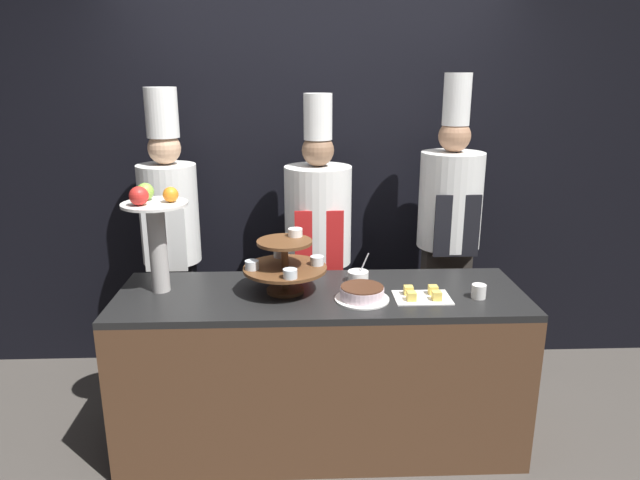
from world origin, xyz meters
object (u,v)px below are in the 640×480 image
Objects in this scene: cake_round at (362,293)px; chef_center_right at (449,227)px; chef_center_left at (318,238)px; chef_left at (171,232)px; fruit_pedestal at (155,225)px; serving_bowl_far at (358,276)px; tiered_stand at (285,263)px; cup_white at (479,291)px; cake_square_tray at (422,295)px.

chef_center_right is at bearing 50.19° from cake_round.
cake_round is at bearing -129.81° from chef_center_right.
chef_center_left is 0.81m from chef_center_right.
chef_left is 0.89m from chef_center_left.
fruit_pedestal is 1.75m from chef_center_right.
serving_bowl_far is at bearing -23.78° from chef_left.
tiered_stand is at bearing -148.46° from chef_center_right.
chef_left is at bearing 156.19° from cup_white.
serving_bowl_far reaches higher than cake_round.
fruit_pedestal is 1.38m from cake_square_tray.
chef_center_right is at bearing 87.64° from cup_white.
serving_bowl_far is 0.09× the size of chef_left.
chef_center_left is at bearing 104.55° from cake_round.
cake_square_tray is (0.30, 0.01, -0.02)m from cake_round.
cup_white is at bearing -5.72° from fruit_pedestal.
tiered_stand reaches higher than cake_round.
serving_bowl_far is 0.09× the size of chef_center_left.
chef_center_right is (0.99, 0.61, 0.02)m from tiered_stand.
chef_center_left is at bearing 112.43° from serving_bowl_far.
fruit_pedestal reaches higher than serving_bowl_far.
tiered_stand is at bearing -40.89° from chef_left.
cake_round is (0.38, -0.13, -0.12)m from tiered_stand.
fruit_pedestal is 0.61m from chef_left.
tiered_stand is 0.42m from cake_round.
chef_center_left reaches higher than fruit_pedestal.
tiered_stand is 1.58× the size of cake_round.
tiered_stand is at bearing -3.12° from fruit_pedestal.
cake_round is 0.15× the size of chef_left.
cup_white is at bearing -43.51° from chef_center_left.
cake_square_tray is 1.74× the size of serving_bowl_far.
chef_center_left is at bearing 136.49° from cup_white.
chef_left is (-1.08, 0.74, 0.12)m from cake_round.
cake_round is (1.03, -0.16, -0.32)m from fruit_pedestal.
tiered_stand is 0.64m from chef_center_left.
chef_left is 0.96× the size of chef_center_right.
tiered_stand is 0.76× the size of fruit_pedestal.
chef_left is (-0.06, 0.57, -0.20)m from fruit_pedestal.
chef_center_right reaches higher than tiered_stand.
chef_center_left is at bearing 124.12° from cake_square_tray.
cake_round and cup_white have the same top height.
chef_center_left is (0.84, 0.57, -0.24)m from fruit_pedestal.
serving_bowl_far is 0.08× the size of chef_center_right.
cake_square_tray is at bearing -40.03° from serving_bowl_far.
chef_left is (-1.67, 0.74, 0.12)m from cup_white.
cup_white is 0.63m from serving_bowl_far.
cake_round is 0.26m from serving_bowl_far.
cake_round is 0.14× the size of chef_center_right.
cup_white is 0.04× the size of chef_left.
chef_left reaches higher than tiered_stand.
chef_center_left is (-0.19, 0.74, 0.07)m from cake_round.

